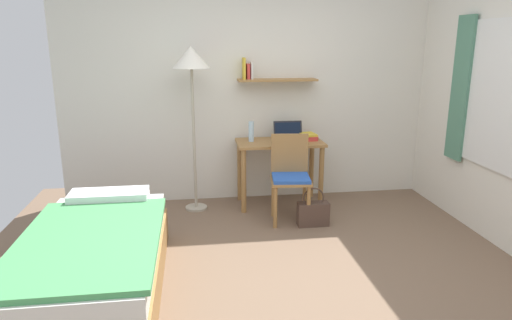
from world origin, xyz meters
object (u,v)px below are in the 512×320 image
(laptop, at_px, (289,135))
(water_bottle, at_px, (251,131))
(desk, at_px, (280,155))
(handbag, at_px, (313,213))
(desk_chair, at_px, (290,174))
(standing_lamp, at_px, (191,67))
(bed, at_px, (95,260))
(book_stack, at_px, (309,136))

(laptop, height_order, water_bottle, water_bottle)
(desk, relative_size, handbag, 2.38)
(desk_chair, relative_size, handbag, 2.22)
(standing_lamp, distance_m, handbag, 1.96)
(handbag, bearing_deg, desk, 108.68)
(desk, relative_size, desk_chair, 1.07)
(desk, bearing_deg, water_bottle, 173.05)
(handbag, bearing_deg, bed, -153.11)
(book_stack, bearing_deg, standing_lamp, -177.31)
(desk_chair, xyz_separation_m, handbag, (0.20, -0.19, -0.36))
(desk_chair, bearing_deg, water_bottle, 123.09)
(bed, bearing_deg, laptop, 43.24)
(water_bottle, xyz_separation_m, book_stack, (0.65, -0.00, -0.08))
(desk_chair, distance_m, water_bottle, 0.71)
(desk_chair, height_order, standing_lamp, standing_lamp)
(bed, bearing_deg, standing_lamp, 64.91)
(bed, xyz_separation_m, handbag, (1.93, 0.98, -0.11))
(laptop, distance_m, handbag, 0.99)
(bed, bearing_deg, book_stack, 39.44)
(desk_chair, bearing_deg, standing_lamp, 154.82)
(bed, distance_m, handbag, 2.17)
(standing_lamp, height_order, water_bottle, standing_lamp)
(water_bottle, relative_size, book_stack, 0.98)
(desk, relative_size, standing_lamp, 0.54)
(desk_chair, height_order, handbag, desk_chair)
(standing_lamp, xyz_separation_m, laptop, (1.06, 0.09, -0.77))
(laptop, bearing_deg, standing_lamp, -175.23)
(desk_chair, bearing_deg, book_stack, 58.52)
(water_bottle, bearing_deg, desk, -6.95)
(standing_lamp, relative_size, laptop, 5.35)
(desk_chair, height_order, water_bottle, water_bottle)
(bed, relative_size, standing_lamp, 1.06)
(desk, bearing_deg, book_stack, 6.15)
(standing_lamp, bearing_deg, water_bottle, 5.64)
(desk, height_order, handbag, desk)
(laptop, bearing_deg, desk_chair, -99.37)
(standing_lamp, bearing_deg, laptop, 4.77)
(bed, distance_m, laptop, 2.56)
(desk, xyz_separation_m, book_stack, (0.34, 0.04, 0.19))
(bed, xyz_separation_m, desk_chair, (1.73, 1.17, 0.26))
(desk, xyz_separation_m, laptop, (0.11, 0.06, 0.21))
(desk_chair, xyz_separation_m, water_bottle, (-0.34, 0.52, 0.35))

